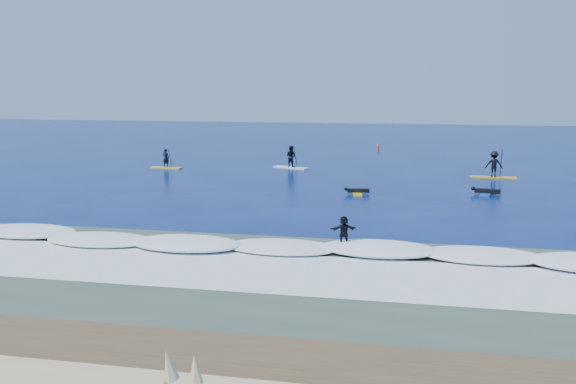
% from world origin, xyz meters
% --- Properties ---
extents(ground, '(160.00, 160.00, 0.00)m').
position_xyz_m(ground, '(0.00, 0.00, 0.00)').
color(ground, '#04104E').
rests_on(ground, ground).
extents(wet_sand_strip, '(90.00, 5.00, 0.08)m').
position_xyz_m(wet_sand_strip, '(0.00, -21.50, 0.00)').
color(wet_sand_strip, '#493422').
rests_on(wet_sand_strip, ground).
extents(shallow_water, '(90.00, 13.00, 0.01)m').
position_xyz_m(shallow_water, '(0.00, -14.00, 0.01)').
color(shallow_water, '#354839').
rests_on(shallow_water, ground).
extents(breaking_wave, '(40.00, 6.00, 0.30)m').
position_xyz_m(breaking_wave, '(0.00, -10.00, 0.00)').
color(breaking_wave, white).
rests_on(breaking_wave, ground).
extents(whitewater, '(34.00, 5.00, 0.02)m').
position_xyz_m(whitewater, '(0.00, -13.00, 0.00)').
color(whitewater, silver).
rests_on(whitewater, ground).
extents(sup_paddler_left, '(2.68, 0.90, 1.84)m').
position_xyz_m(sup_paddler_left, '(-13.86, 14.04, 0.58)').
color(sup_paddler_left, yellow).
rests_on(sup_paddler_left, ground).
extents(sup_paddler_center, '(3.12, 1.82, 2.14)m').
position_xyz_m(sup_paddler_center, '(-3.86, 16.21, 0.80)').
color(sup_paddler_center, white).
rests_on(sup_paddler_center, ground).
extents(sup_paddler_right, '(3.30, 0.87, 2.31)m').
position_xyz_m(sup_paddler_right, '(11.83, 13.65, 0.90)').
color(sup_paddler_right, gold).
rests_on(sup_paddler_right, ground).
extents(prone_paddler_near, '(1.58, 2.04, 0.41)m').
position_xyz_m(prone_paddler_near, '(2.70, 4.72, 0.14)').
color(prone_paddler_near, yellow).
rests_on(prone_paddler_near, ground).
extents(prone_paddler_far, '(1.79, 2.31, 0.47)m').
position_xyz_m(prone_paddler_far, '(10.60, 6.13, 0.16)').
color(prone_paddler_far, '#164AAB').
rests_on(prone_paddler_far, ground).
extents(wave_surfer, '(1.83, 1.14, 1.29)m').
position_xyz_m(wave_surfer, '(3.52, -9.34, 0.75)').
color(wave_surfer, silver).
rests_on(wave_surfer, breaking_wave).
extents(marker_buoy, '(0.30, 0.30, 0.72)m').
position_xyz_m(marker_buoy, '(2.15, 32.62, 0.31)').
color(marker_buoy, '#E95614').
rests_on(marker_buoy, ground).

